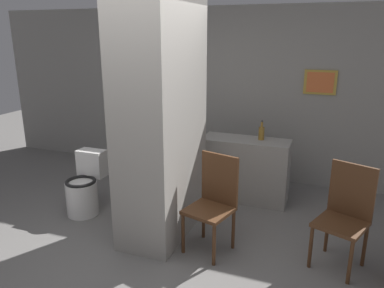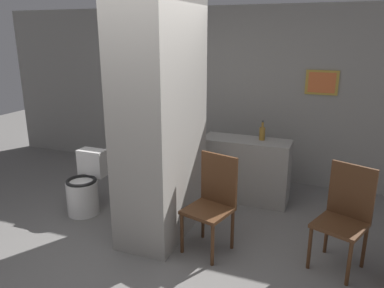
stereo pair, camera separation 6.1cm
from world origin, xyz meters
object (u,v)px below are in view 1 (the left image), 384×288
(toilet, at_px, (85,188))
(chair_by_doorway, at_px, (345,212))
(bicycle, at_px, (158,165))
(bottle_tall, at_px, (261,133))
(chair_near_pillar, at_px, (213,199))

(toilet, relative_size, chair_by_doorway, 0.76)
(bicycle, bearing_deg, chair_by_doorway, -23.18)
(bottle_tall, bearing_deg, chair_near_pillar, -99.20)
(chair_near_pillar, xyz_separation_m, bottle_tall, (0.22, 1.37, 0.40))
(toilet, distance_m, bicycle, 1.17)
(chair_near_pillar, bearing_deg, bottle_tall, 95.87)
(bicycle, bearing_deg, chair_near_pillar, -45.05)
(chair_by_doorway, xyz_separation_m, bicycle, (-2.53, 1.08, -0.20))
(toilet, height_order, chair_by_doorway, chair_by_doorway)
(chair_near_pillar, bearing_deg, toilet, -171.61)
(chair_by_doorway, height_order, bicycle, chair_by_doorway)
(toilet, height_order, bottle_tall, bottle_tall)
(chair_by_doorway, distance_m, bottle_tall, 1.64)
(chair_near_pillar, distance_m, chair_by_doorway, 1.29)
(chair_near_pillar, height_order, chair_by_doorway, same)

